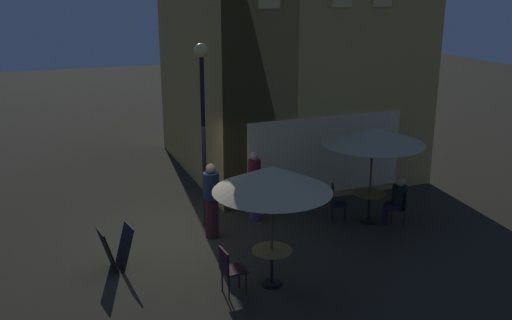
% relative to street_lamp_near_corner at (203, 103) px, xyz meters
% --- Properties ---
extents(ground_plane, '(60.00, 60.00, 0.00)m').
position_rel_street_lamp_near_corner_xyz_m(ground_plane, '(-0.86, -0.37, -3.03)').
color(ground_plane, '#2D2A1F').
extents(cafe_building, '(6.37, 6.88, 7.87)m').
position_rel_street_lamp_near_corner_xyz_m(cafe_building, '(2.76, 2.87, 0.89)').
color(cafe_building, tan).
rests_on(cafe_building, ground).
extents(street_lamp_near_corner, '(0.32, 0.32, 4.38)m').
position_rel_street_lamp_near_corner_xyz_m(street_lamp_near_corner, '(0.00, 0.00, 0.00)').
color(street_lamp_near_corner, black).
rests_on(street_lamp_near_corner, ground).
extents(menu_sandwich_board, '(0.72, 0.64, 0.89)m').
position_rel_street_lamp_near_corner_xyz_m(menu_sandwich_board, '(-2.33, -1.42, -2.58)').
color(menu_sandwich_board, black).
rests_on(menu_sandwich_board, ground).
extents(cafe_table_0, '(0.77, 0.77, 0.76)m').
position_rel_street_lamp_near_corner_xyz_m(cafe_table_0, '(0.36, -3.23, -2.47)').
color(cafe_table_0, black).
rests_on(cafe_table_0, ground).
extents(cafe_table_1, '(0.79, 0.79, 0.77)m').
position_rel_street_lamp_near_corner_xyz_m(cafe_table_1, '(3.80, -1.22, -2.45)').
color(cafe_table_1, black).
rests_on(cafe_table_1, ground).
extents(patio_umbrella_0, '(2.26, 2.26, 2.44)m').
position_rel_street_lamp_near_corner_xyz_m(patio_umbrella_0, '(0.36, -3.23, -0.85)').
color(patio_umbrella_0, black).
rests_on(patio_umbrella_0, ground).
extents(patio_umbrella_1, '(2.46, 2.46, 2.41)m').
position_rel_street_lamp_near_corner_xyz_m(patio_umbrella_1, '(3.80, -1.22, -0.83)').
color(patio_umbrella_1, black).
rests_on(patio_umbrella_1, ground).
extents(cafe_chair_0, '(0.45, 0.45, 0.94)m').
position_rel_street_lamp_near_corner_xyz_m(cafe_chair_0, '(-0.52, -3.27, -2.46)').
color(cafe_chair_0, black).
rests_on(cafe_chair_0, ground).
extents(cafe_chair_1, '(0.52, 0.52, 0.95)m').
position_rel_street_lamp_near_corner_xyz_m(cafe_chair_1, '(3.06, -0.87, -2.47)').
color(cafe_chair_1, black).
rests_on(cafe_chair_1, ground).
extents(cafe_chair_2, '(0.54, 0.54, 0.92)m').
position_rel_street_lamp_near_corner_xyz_m(cafe_chair_2, '(4.41, -1.71, -2.49)').
color(cafe_chair_2, black).
rests_on(cafe_chair_2, ground).
extents(patron_seated_0, '(0.54, 0.52, 1.22)m').
position_rel_street_lamp_near_corner_xyz_m(patron_seated_0, '(4.31, -1.62, -2.34)').
color(patron_seated_0, black).
rests_on(patron_seated_0, ground).
extents(patron_standing_1, '(0.31, 0.31, 1.76)m').
position_rel_street_lamp_near_corner_xyz_m(patron_standing_1, '(1.25, -0.04, -2.13)').
color(patron_standing_1, '#563766').
rests_on(patron_standing_1, ground).
extents(patron_standing_2, '(0.36, 0.36, 1.77)m').
position_rel_street_lamp_near_corner_xyz_m(patron_standing_2, '(-0.04, -0.63, -2.14)').
color(patron_standing_2, '#481F20').
rests_on(patron_standing_2, ground).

